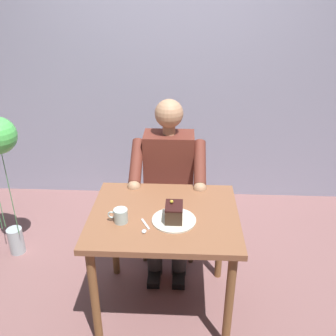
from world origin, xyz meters
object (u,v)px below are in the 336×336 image
cake_slice (174,212)px  coffee_cup (120,215)px  dining_table (164,228)px  dessert_spoon (145,228)px  chair (169,190)px  seated_person (168,183)px

cake_slice → coffee_cup: size_ratio=1.16×
cake_slice → dining_table: bearing=-50.8°
dessert_spoon → dining_table: bearing=-122.2°
chair → coffee_cup: (0.24, 0.80, 0.29)m
dining_table → coffee_cup: 0.30m
dining_table → chair: (0.00, -0.71, -0.14)m
dining_table → coffee_cup: (0.24, 0.10, 0.15)m
dining_table → dessert_spoon: dessert_spoon is taller
dining_table → seated_person: size_ratio=0.70×
chair → dessert_spoon: 0.90m
coffee_cup → dining_table: bearing=-158.0°
seated_person → coffee_cup: seated_person is taller
seated_person → cake_slice: size_ratio=9.41×
dining_table → cake_slice: size_ratio=6.59×
chair → dining_table: bearing=90.0°
dessert_spoon → chair: bearing=-96.5°
seated_person → dessert_spoon: size_ratio=8.98×
dining_table → dessert_spoon: size_ratio=6.29×
dining_table → coffee_cup: coffee_cup is taller
dessert_spoon → cake_slice: bearing=-152.7°
seated_person → coffee_cup: bearing=69.1°
chair → coffee_cup: chair is taller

